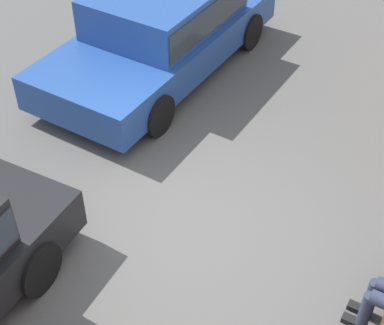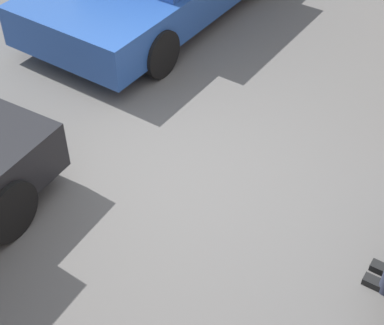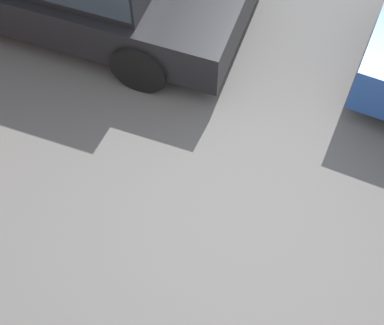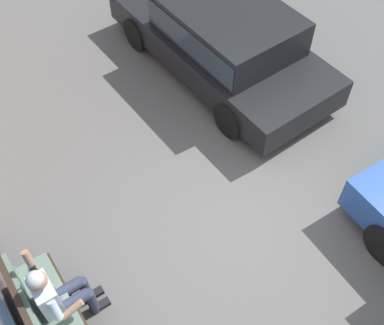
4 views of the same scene
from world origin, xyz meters
name	(u,v)px [view 4 (image 4 of 4)]	position (x,y,z in m)	size (l,w,h in m)	color
ground_plane	(244,221)	(0.00, 0.00, 0.00)	(60.00, 60.00, 0.00)	#565451
bench	(45,317)	(0.01, 2.90, 0.61)	(1.58, 0.55, 1.04)	#332319
person_on_phone	(57,295)	(0.11, 2.67, 0.73)	(0.73, 0.74, 1.37)	#2D3347
parked_car_mid	(223,36)	(2.81, -1.64, 0.75)	(4.53, 2.12, 1.36)	black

